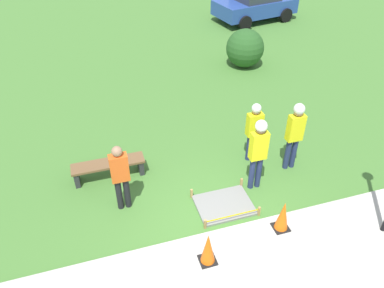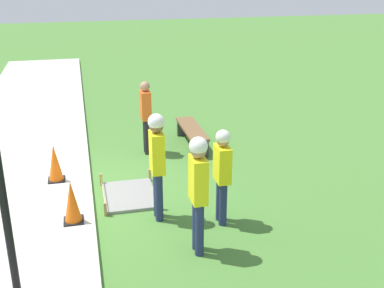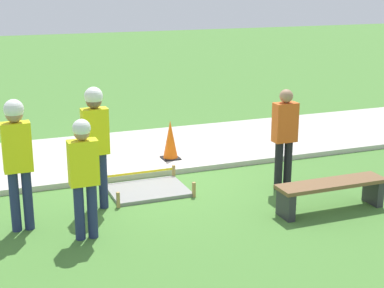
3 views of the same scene
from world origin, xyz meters
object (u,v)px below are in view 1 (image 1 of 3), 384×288
Objects in this scene: worker_trainee at (295,130)px; parked_car_blue at (255,4)px; worker_supervisor at (258,148)px; traffic_cone_far_patch at (283,216)px; park_bench at (109,167)px; bystander_in_orange_shirt at (120,174)px; traffic_cone_near_patch at (208,248)px; worker_assistant at (254,128)px.

worker_trainee reaches higher than parked_car_blue.
parked_car_blue is (5.37, 11.63, -0.35)m from worker_supervisor.
worker_supervisor is at bearing 88.04° from traffic_cone_far_patch.
parked_car_blue reaches higher than park_bench.
bystander_in_orange_shirt is (0.20, -1.15, 0.66)m from park_bench.
parked_car_blue is (7.21, 13.44, 0.37)m from traffic_cone_near_patch.
worker_supervisor is 12.82m from parked_car_blue.
worker_supervisor reaches higher than park_bench.
traffic_cone_near_patch is 0.18× the size of parked_car_blue.
traffic_cone_far_patch is 3.62m from bystander_in_orange_shirt.
park_bench is at bearing 157.27° from worker_supervisor.
worker_trainee reaches higher than worker_assistant.
worker_supervisor is at bearing -110.84° from worker_assistant.
park_bench is 0.94× the size of worker_trainee.
worker_assistant is 0.39× the size of parked_car_blue.
traffic_cone_near_patch is at bearing -64.57° from park_bench.
park_bench is 1.05× the size of worker_assistant.
worker_trainee is 11.97m from parked_car_blue.
worker_supervisor reaches higher than traffic_cone_far_patch.
traffic_cone_near_patch is 1.01× the size of traffic_cone_far_patch.
worker_trainee reaches higher than bystander_in_orange_shirt.
worker_assistant is at bearing -126.20° from parked_car_blue.
bystander_in_orange_shirt reaches higher than parked_car_blue.
traffic_cone_far_patch is 2.38m from worker_trainee.
worker_trainee is (3.04, 2.23, 0.70)m from traffic_cone_near_patch.
worker_supervisor is 1.01× the size of worker_trainee.
worker_supervisor is at bearing -22.73° from park_bench.
worker_assistant is at bearing 69.16° from worker_supervisor.
park_bench is at bearing 174.40° from worker_assistant.
park_bench is 1.04× the size of bystander_in_orange_shirt.
worker_assistant is 3.66m from bystander_in_orange_shirt.
worker_trainee is 0.44× the size of parked_car_blue.
traffic_cone_far_patch is 0.44× the size of worker_assistant.
bystander_in_orange_shirt reaches higher than park_bench.
traffic_cone_far_patch is at bearing -123.32° from worker_trainee.
traffic_cone_far_patch is 2.62m from worker_assistant.
traffic_cone_far_patch is at bearing -29.11° from bystander_in_orange_shirt.
traffic_cone_far_patch is 4.41m from park_bench.
parked_car_blue is (8.75, 10.22, 0.51)m from park_bench.
park_bench is at bearing 138.98° from traffic_cone_far_patch.
worker_assistant is (3.77, -0.37, 0.68)m from park_bench.
worker_trainee is (1.25, 1.90, 0.70)m from traffic_cone_far_patch.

